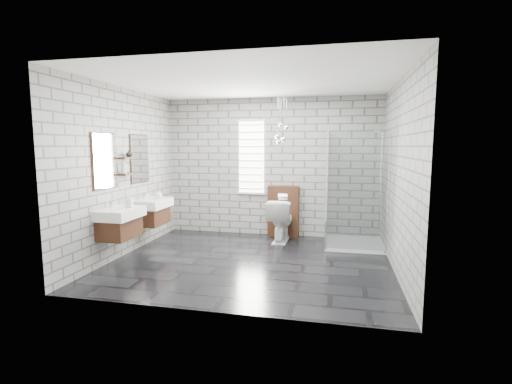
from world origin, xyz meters
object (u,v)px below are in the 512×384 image
(vanity_right, at_px, (151,204))
(toilet, at_px, (281,220))
(shower_enclosure, at_px, (349,219))
(cistern_panel, at_px, (283,211))
(vanity_left, at_px, (118,214))

(vanity_right, height_order, toilet, vanity_right)
(shower_enclosure, bearing_deg, vanity_right, -168.00)
(cistern_panel, bearing_deg, vanity_right, -150.21)
(vanity_left, xyz_separation_m, toilet, (2.17, 1.88, -0.36))
(vanity_left, relative_size, cistern_panel, 1.57)
(vanity_left, bearing_deg, vanity_right, 90.00)
(vanity_left, height_order, toilet, vanity_left)
(cistern_panel, bearing_deg, toilet, -90.00)
(cistern_panel, distance_m, toilet, 0.37)
(vanity_left, xyz_separation_m, cistern_panel, (2.17, 2.23, -0.26))
(cistern_panel, relative_size, toilet, 1.26)
(vanity_right, xyz_separation_m, toilet, (2.17, 0.89, -0.36))
(vanity_left, bearing_deg, cistern_panel, 45.83)
(cistern_panel, xyz_separation_m, toilet, (0.00, -0.35, -0.10))
(vanity_left, relative_size, toilet, 1.99)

